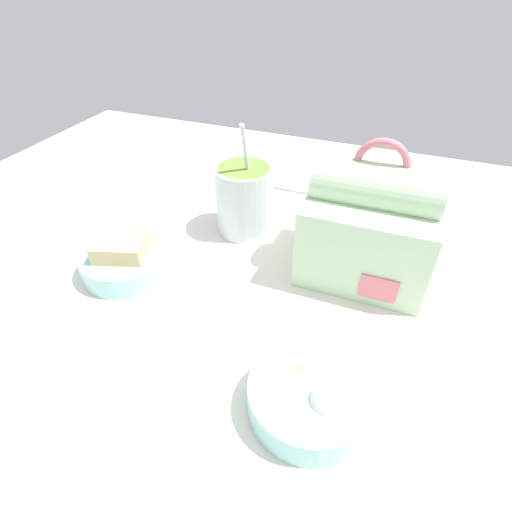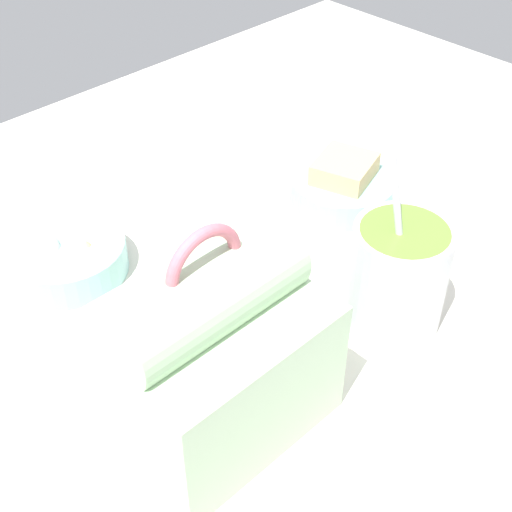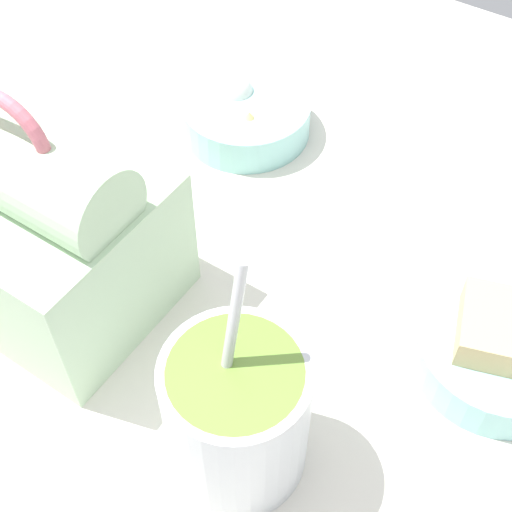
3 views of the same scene
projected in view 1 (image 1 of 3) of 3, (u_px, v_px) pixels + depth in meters
desk_surface at (257, 276)px, 62.09cm from camera, size 140.00×110.00×2.00cm
keyboard at (306, 172)px, 86.00cm from camera, size 33.01×14.93×2.10cm
lunch_bag at (369, 227)px, 57.17cm from camera, size 17.86×15.46×20.92cm
soup_cup at (244, 198)px, 67.06cm from camera, size 9.69×9.69×19.53cm
bento_bowl_sandwich at (125, 259)px, 60.15cm from camera, size 13.07×13.07×6.13cm
bento_bowl_snacks at (309, 396)px, 42.13cm from camera, size 13.13×13.13×5.51cm
computer_mouse at (412, 189)px, 78.70cm from camera, size 6.56×9.29×3.55cm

